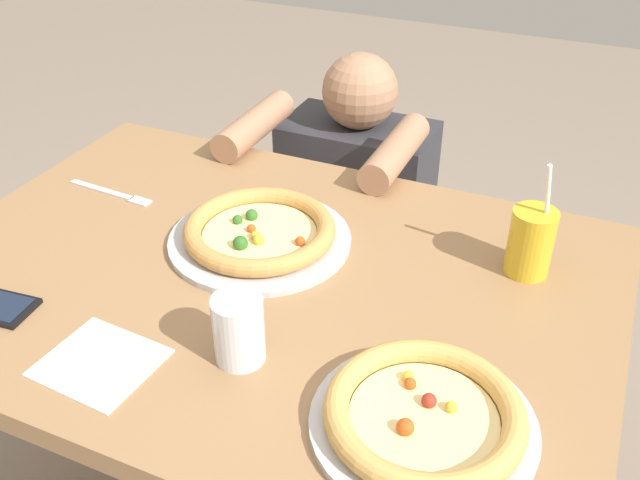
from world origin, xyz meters
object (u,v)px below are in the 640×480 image
object	(u,v)px
pizza_far	(260,233)
drink_cup_colored	(531,242)
water_cup_clear	(239,328)
diner_seated	(354,230)
pizza_near	(424,416)
fork	(114,193)

from	to	relation	value
pizza_far	drink_cup_colored	xyz separation A→B (m)	(0.46, 0.11, 0.04)
water_cup_clear	drink_cup_colored	bearing A→B (deg)	48.51
diner_seated	pizza_far	bearing A→B (deg)	-85.80
diner_seated	water_cup_clear	bearing A→B (deg)	-79.63
pizza_near	water_cup_clear	bearing A→B (deg)	175.69
pizza_far	water_cup_clear	bearing A→B (deg)	-67.19
drink_cup_colored	diner_seated	world-z (taller)	drink_cup_colored
pizza_near	pizza_far	size ratio (longest dim) A/B	0.90
pizza_near	diner_seated	world-z (taller)	diner_seated
pizza_near	water_cup_clear	size ratio (longest dim) A/B	2.83
fork	water_cup_clear	bearing A→B (deg)	-33.60
water_cup_clear	diner_seated	distance (m)	0.98
pizza_near	water_cup_clear	xyz separation A→B (m)	(-0.28, 0.02, 0.03)
drink_cup_colored	fork	distance (m)	0.82
pizza_far	fork	xyz separation A→B (m)	(-0.36, 0.04, -0.02)
drink_cup_colored	fork	size ratio (longest dim) A/B	1.03
pizza_near	drink_cup_colored	size ratio (longest dim) A/B	1.43
diner_seated	drink_cup_colored	bearing A→B (deg)	-44.58
pizza_far	pizza_near	bearing A→B (deg)	-36.84
pizza_near	water_cup_clear	world-z (taller)	water_cup_clear
pizza_far	water_cup_clear	distance (m)	0.30
pizza_near	water_cup_clear	distance (m)	0.29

